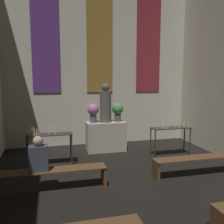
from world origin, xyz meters
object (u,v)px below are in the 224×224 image
flower_vase_left (93,111)px  pew_back_right (199,161)px  candle_rack_right (171,132)px  pew_back_left (51,175)px  person_seated (39,156)px  candle_rack_left (49,139)px  altar (106,136)px  statue (106,105)px  flower_vase_right (118,110)px

flower_vase_left → pew_back_right: size_ratio=0.26×
candle_rack_right → pew_back_left: 3.66m
person_seated → pew_back_left: bearing=-0.0°
pew_back_left → pew_back_right: 3.32m
candle_rack_left → pew_back_right: size_ratio=0.51×
flower_vase_left → person_seated: 2.91m
altar → person_seated: 3.10m
statue → pew_back_right: (1.66, -2.44, -1.11)m
altar → candle_rack_right: (1.67, -0.99, 0.25)m
candle_rack_right → person_seated: 3.84m
flower_vase_left → candle_rack_right: bearing=-25.7°
candle_rack_right → person_seated: (-3.56, -1.46, 0.03)m
pew_back_left → pew_back_right: size_ratio=1.00×
altar → pew_back_right: size_ratio=0.53×
altar → flower_vase_right: 0.88m
flower_vase_right → candle_rack_left: bearing=-154.5°
altar → person_seated: (-1.88, -2.44, 0.28)m
flower_vase_left → pew_back_left: bearing=-117.6°
flower_vase_right → candle_rack_right: flower_vase_right is taller
statue → altar: bearing=0.0°
candle_rack_left → candle_rack_right: candle_rack_right is taller
pew_back_left → person_seated: person_seated is taller
altar → candle_rack_right: size_ratio=1.04×
flower_vase_left → person_seated: (-1.50, -2.44, -0.51)m
pew_back_right → flower_vase_right: bearing=117.6°
statue → flower_vase_right: statue is taller
candle_rack_left → pew_back_left: bearing=-89.1°
altar → person_seated: bearing=-127.6°
statue → pew_back_left: (-1.66, -2.44, -1.11)m
flower_vase_right → flower_vase_left: bearing=180.0°
flower_vase_right → pew_back_left: flower_vase_right is taller
statue → candle_rack_right: 2.08m
statue → pew_back_right: 3.15m
candle_rack_left → altar: bearing=30.3°
pew_back_left → pew_back_right: same height
statue → person_seated: size_ratio=1.71×
altar → candle_rack_left: (-1.68, -0.98, 0.25)m
pew_back_right → statue: bearing=124.1°
pew_back_left → flower_vase_left: bearing=62.4°
altar → pew_back_left: bearing=-124.1°
flower_vase_right → candle_rack_left: 2.35m
altar → flower_vase_left: flower_vase_left is taller
flower_vase_left → pew_back_left: 2.91m
candle_rack_left → statue: bearing=30.3°
candle_rack_right → pew_back_left: bearing=-156.4°
flower_vase_right → person_seated: flower_vase_right is taller
altar → pew_back_right: 2.96m
altar → candle_rack_right: candle_rack_right is taller
pew_back_left → pew_back_right: (3.32, 0.00, 0.00)m
statue → pew_back_right: bearing=-55.9°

